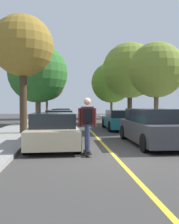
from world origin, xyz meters
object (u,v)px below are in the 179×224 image
parked_car_left_nearest (53,130)px  parked_car_left_near (59,120)px  street_tree_left_nearest (23,47)px  street_tree_right_far (111,83)px  street_tree_left_near (38,73)px  skateboard (87,152)px  street_tree_left_far (47,82)px  skateboarder (87,121)px  parked_car_right_nearest (153,127)px  street_tree_right_near (130,71)px  street_tree_right_nearest (156,70)px  parked_car_left_farthest (62,114)px  parked_car_right_near (120,120)px  parked_car_left_far (61,116)px

parked_car_left_nearest → parked_car_left_near: parked_car_left_nearest is taller
street_tree_left_nearest → street_tree_right_far: bearing=64.5°
street_tree_left_nearest → street_tree_left_near: size_ratio=0.97×
street_tree_left_near → parked_car_left_nearest: bearing=-80.4°
street_tree_left_nearest → street_tree_left_near: (0.00, 6.70, -0.53)m
parked_car_left_near → skateboard: (1.17, -8.30, -0.54)m
street_tree_left_far → skateboarder: (2.93, -20.80, -3.13)m
street_tree_left_nearest → street_tree_left_far: (-0.00, 15.33, -0.44)m
parked_car_left_nearest → parked_car_right_nearest: 4.01m
street_tree_right_far → skateboard: 22.13m
street_tree_right_near → street_tree_right_nearest: bearing=-90.0°
skateboarder → parked_car_left_farthest: bearing=93.2°
parked_car_left_near → parked_car_right_near: 4.00m
parked_car_left_farthest → street_tree_left_near: street_tree_left_near is taller
parked_car_right_near → parked_car_left_farthest: bearing=108.0°
parked_car_right_near → skateboard: parked_car_right_near is taller
street_tree_left_far → street_tree_right_nearest: street_tree_left_far is taller
parked_car_left_nearest → street_tree_right_far: size_ratio=0.65×
parked_car_left_near → street_tree_right_nearest: street_tree_right_nearest is taller
street_tree_left_nearest → street_tree_right_far: (7.54, 15.80, -0.39)m
street_tree_right_far → parked_car_left_farthest: bearing=-172.9°
parked_car_right_near → street_tree_left_far: (-5.77, 12.55, 3.59)m
parked_car_left_nearest → parked_car_right_nearest: parked_car_right_nearest is taller
parked_car_left_far → street_tree_left_near: 4.67m
parked_car_right_near → street_tree_right_near: street_tree_right_near is taller
parked_car_left_far → street_tree_right_far: size_ratio=0.66×
street_tree_left_far → street_tree_right_near: (7.54, -8.19, 0.28)m
parked_car_left_near → skateboard: bearing=-82.0°
parked_car_right_near → skateboarder: bearing=-109.0°
parked_car_left_nearest → street_tree_left_near: size_ratio=0.67×
parked_car_left_farthest → street_tree_left_far: street_tree_left_far is taller
parked_car_left_near → parked_car_left_far: (0.00, 6.40, 0.02)m
street_tree_right_far → street_tree_left_far: bearing=-176.5°
parked_car_right_nearest → street_tree_left_far: (-5.77, 18.87, 3.50)m
street_tree_left_nearest → skateboard: size_ratio=7.31×
street_tree_left_near → street_tree_right_near: bearing=3.4°
street_tree_right_far → skateboarder: street_tree_right_far is taller
parked_car_left_near → street_tree_left_nearest: street_tree_left_nearest is taller
parked_car_left_farthest → parked_car_right_near: (4.00, -12.29, -0.00)m
parked_car_right_near → street_tree_right_far: (1.77, 13.01, 3.65)m
parked_car_left_nearest → parked_car_left_far: bearing=90.0°
parked_car_right_nearest → parked_car_right_near: bearing=90.0°
parked_car_left_nearest → street_tree_right_far: bearing=73.5°
parked_car_left_farthest → parked_car_right_near: bearing=-72.0°
street_tree_left_far → street_tree_right_far: size_ratio=0.95×
street_tree_right_nearest → skateboarder: 8.30m
parked_car_left_nearest → street_tree_left_nearest: 5.77m
parked_car_left_farthest → parked_car_right_nearest: size_ratio=0.96×
parked_car_left_near → skateboarder: (1.17, -8.34, 0.46)m
parked_car_left_far → parked_car_left_nearest: bearing=-90.0°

